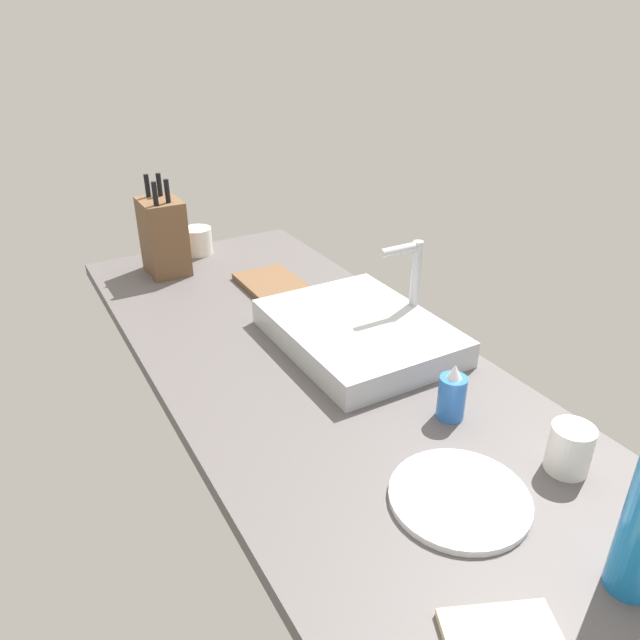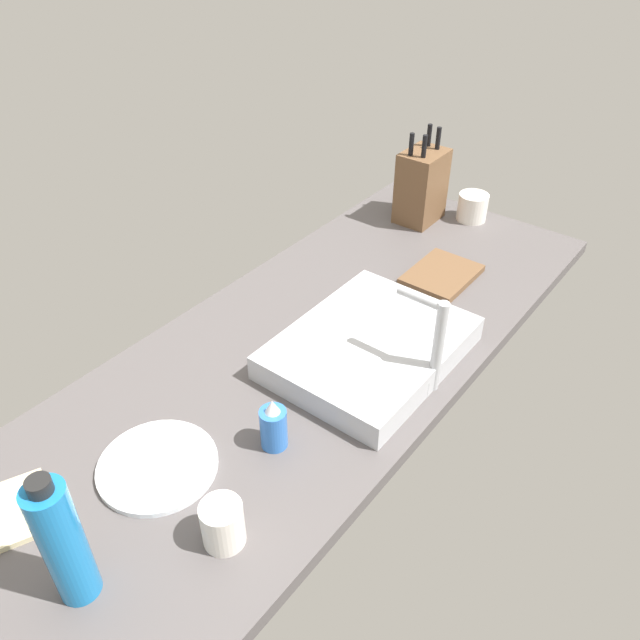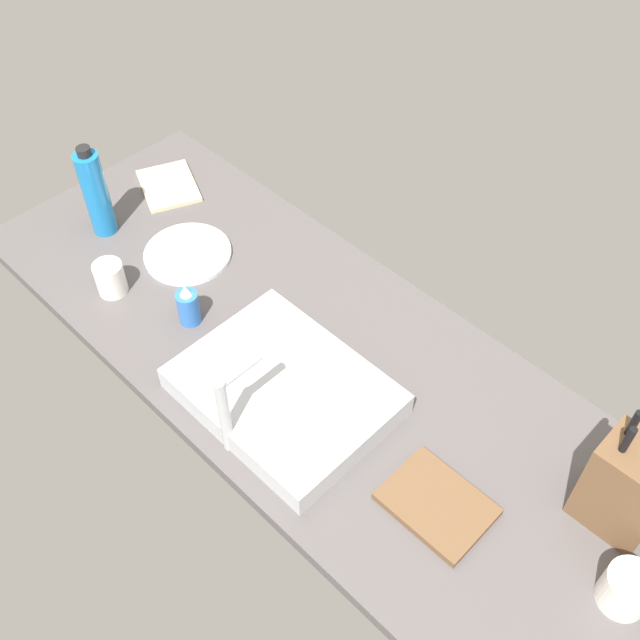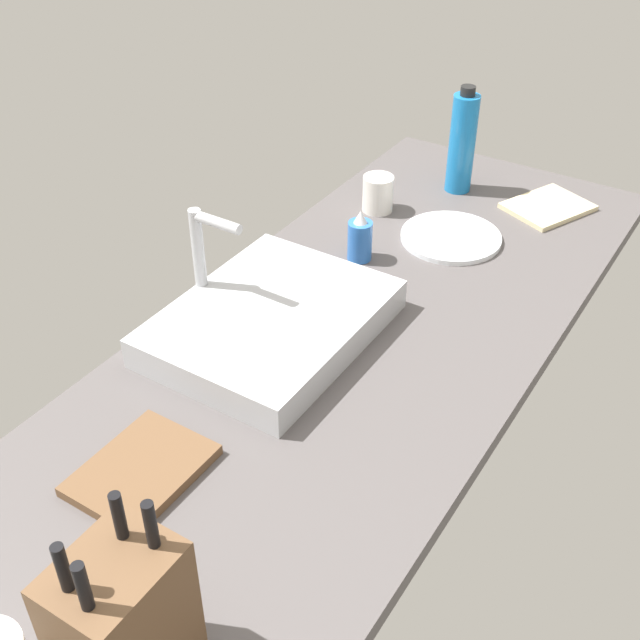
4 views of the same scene
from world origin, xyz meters
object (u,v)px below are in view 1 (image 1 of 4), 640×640
object	(u,v)px
sink_basin	(358,332)
cutting_board	(271,283)
coffee_mug	(197,241)
knife_block	(164,236)
ceramic_cup	(570,449)
soap_bottle	(452,395)
faucet	(412,280)
dinner_plate	(459,498)

from	to	relation	value
sink_basin	cutting_board	size ratio (longest dim) A/B	2.16
coffee_mug	knife_block	bearing A→B (deg)	-52.50
coffee_mug	ceramic_cup	size ratio (longest dim) A/B	1.05
soap_bottle	coffee_mug	xyz separation A→B (cm)	(-107.25, -12.81, -0.73)
cutting_board	soap_bottle	distance (cm)	72.49
soap_bottle	coffee_mug	size ratio (longest dim) A/B	1.28
sink_basin	ceramic_cup	distance (cm)	54.37
sink_basin	ceramic_cup	size ratio (longest dim) A/B	5.10
faucet	dinner_plate	world-z (taller)	faucet
sink_basin	ceramic_cup	bearing A→B (deg)	7.70
sink_basin	dinner_plate	xyz separation A→B (cm)	(50.61, -13.48, -2.45)
ceramic_cup	dinner_plate	bearing A→B (deg)	-98.90
faucet	dinner_plate	size ratio (longest dim) A/B	0.99
faucet	knife_block	size ratio (longest dim) A/B	0.79
knife_block	dinner_plate	world-z (taller)	knife_block
cutting_board	dinner_plate	distance (cm)	90.77
knife_block	dinner_plate	size ratio (longest dim) A/B	1.26
soap_bottle	dinner_plate	bearing A→B (deg)	-36.76
dinner_plate	ceramic_cup	xyz separation A→B (cm)	(3.25, 20.76, 3.72)
cutting_board	coffee_mug	distance (cm)	36.34
sink_basin	knife_block	world-z (taller)	knife_block
sink_basin	faucet	world-z (taller)	faucet
sink_basin	soap_bottle	xyz separation A→B (cm)	(32.69, -0.09, 1.86)
cutting_board	sink_basin	bearing A→B (deg)	5.01
dinner_plate	coffee_mug	size ratio (longest dim) A/B	2.48
faucet	cutting_board	size ratio (longest dim) A/B	1.09
sink_basin	coffee_mug	size ratio (longest dim) A/B	4.84
soap_bottle	dinner_plate	xyz separation A→B (cm)	(17.92, -13.38, -4.31)
knife_block	coffee_mug	size ratio (longest dim) A/B	3.11
dinner_plate	ceramic_cup	distance (cm)	21.34
knife_block	soap_bottle	world-z (taller)	knife_block
faucet	soap_bottle	distance (cm)	36.99
knife_block	dinner_plate	distance (cm)	116.46
cutting_board	coffee_mug	world-z (taller)	coffee_mug
sink_basin	dinner_plate	distance (cm)	52.43
cutting_board	dinner_plate	size ratio (longest dim) A/B	0.91
dinner_plate	soap_bottle	bearing A→B (deg)	143.24
sink_basin	knife_block	distance (cm)	70.11
sink_basin	faucet	size ratio (longest dim) A/B	1.98
faucet	coffee_mug	xyz separation A→B (cm)	(-74.43, -27.90, -8.74)
coffee_mug	cutting_board	bearing A→B (deg)	15.11
faucet	coffee_mug	distance (cm)	79.97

